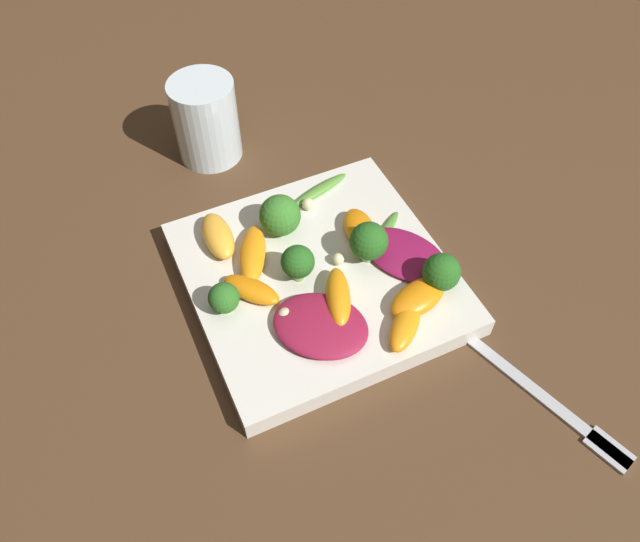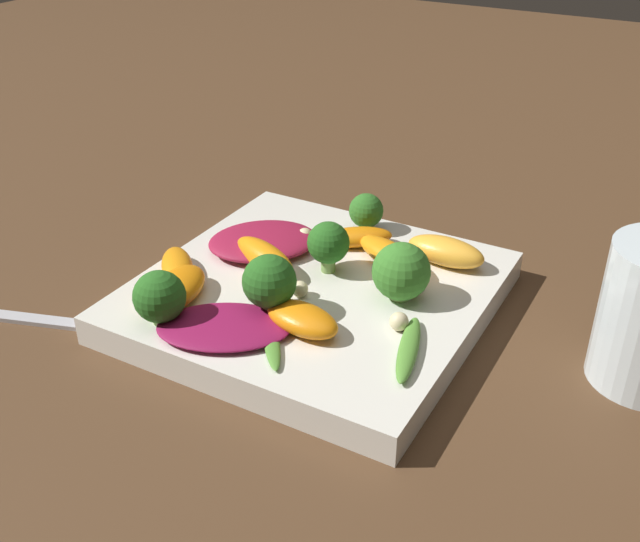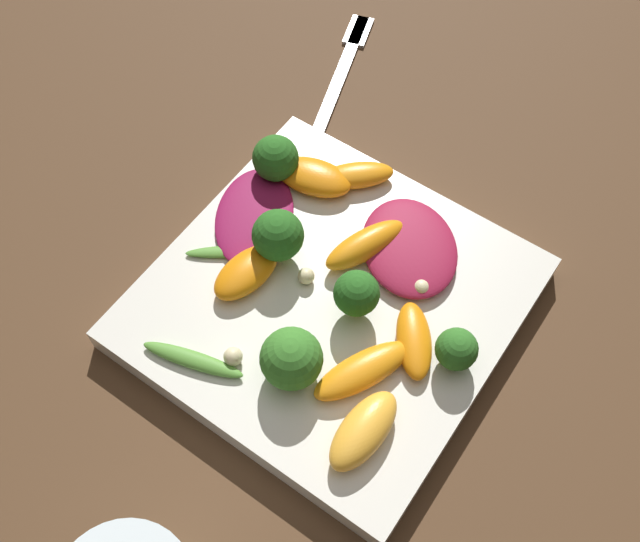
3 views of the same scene
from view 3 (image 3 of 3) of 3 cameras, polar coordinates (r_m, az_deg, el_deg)
ground_plane at (r=0.56m, az=0.80°, el=-2.98°), size 2.40×2.40×0.00m
plate at (r=0.55m, az=0.81°, el=-2.42°), size 0.25×0.25×0.02m
fork at (r=0.71m, az=1.86°, el=15.43°), size 0.17×0.07×0.01m
radicchio_leaf_0 at (r=0.57m, az=-5.02°, el=4.18°), size 0.11×0.10×0.01m
radicchio_leaf_1 at (r=0.56m, az=6.83°, el=1.81°), size 0.11×0.11×0.01m
orange_segment_0 at (r=0.55m, az=3.21°, el=2.15°), size 0.07×0.05×0.02m
orange_segment_1 at (r=0.49m, az=3.34°, el=-12.04°), size 0.06×0.03×0.02m
orange_segment_2 at (r=0.59m, az=2.76°, el=7.29°), size 0.06×0.06×0.02m
orange_segment_3 at (r=0.52m, az=7.41°, el=-4.92°), size 0.06×0.05×0.01m
orange_segment_4 at (r=0.54m, az=-5.65°, el=-0.09°), size 0.06×0.04×0.02m
orange_segment_5 at (r=0.59m, az=-0.48°, el=7.18°), size 0.05×0.07×0.02m
orange_segment_6 at (r=0.51m, az=3.25°, el=-7.59°), size 0.08×0.05×0.02m
broccoli_floret_0 at (r=0.51m, az=2.85°, el=-1.69°), size 0.03×0.03×0.04m
broccoli_floret_1 at (r=0.49m, az=-2.19°, el=-6.72°), size 0.04×0.04×0.04m
broccoli_floret_2 at (r=0.59m, az=-3.41°, el=8.54°), size 0.04×0.04×0.04m
broccoli_floret_3 at (r=0.54m, az=-3.22°, el=2.69°), size 0.04×0.04×0.05m
broccoli_floret_4 at (r=0.51m, az=10.35°, el=-5.91°), size 0.03×0.03×0.03m
arugula_sprig_0 at (r=0.56m, az=-6.67°, el=1.48°), size 0.05×0.06×0.00m
arugula_sprig_1 at (r=0.52m, az=-9.67°, el=-6.68°), size 0.03×0.07×0.01m
macadamia_nut_0 at (r=0.51m, az=-6.64°, el=-6.49°), size 0.01×0.01×0.01m
macadamia_nut_1 at (r=0.54m, az=-1.23°, el=-0.58°), size 0.01×0.01×0.01m
macadamia_nut_2 at (r=0.54m, az=7.68°, el=-1.29°), size 0.01×0.01×0.01m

